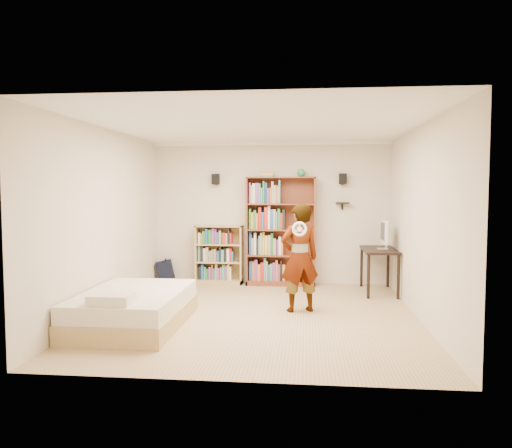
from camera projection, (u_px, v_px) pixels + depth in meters
The scene contains 14 objects.
ground at pixel (258, 315), 7.17m from camera, with size 4.50×5.00×0.01m, color tan.
room_shell at pixel (258, 192), 7.04m from camera, with size 4.52×5.02×2.71m.
crown_molding at pixel (258, 128), 6.98m from camera, with size 4.50×5.00×0.06m.
speaker_left at pixel (216, 179), 9.51m from camera, with size 0.14×0.12×0.20m, color black.
speaker_right at pixel (343, 179), 9.27m from camera, with size 0.14×0.12×0.20m, color black.
wall_shelf at pixel (342, 203), 9.32m from camera, with size 0.25×0.16×0.03m, color black.
tall_bookshelf at pixel (281, 231), 9.37m from camera, with size 1.29×0.38×2.04m, color brown, non-canonical shape.
low_bookshelf at pixel (219, 255), 9.54m from camera, with size 0.89×0.34×1.12m, color tan, non-canonical shape.
computer_desk at pixel (379, 271), 8.72m from camera, with size 0.56×1.13×0.77m, color black, non-canonical shape.
imac at pixel (383, 235), 8.62m from camera, with size 0.10×0.51×0.51m, color white, non-canonical shape.
daybed at pixel (134, 304), 6.58m from camera, with size 1.28×1.97×0.58m, color silver, non-canonical shape.
person at pixel (300, 258), 7.34m from camera, with size 0.58×0.38×1.60m, color black.
wii_wheel at pixel (300, 229), 7.01m from camera, with size 0.21×0.21×0.04m, color white.
navy_bag at pixel (166, 271), 9.68m from camera, with size 0.33×0.21×0.44m, color black, non-canonical shape.
Camera 1 is at (0.67, -7.03, 1.81)m, focal length 35.00 mm.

